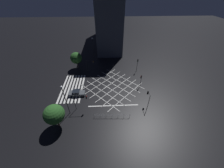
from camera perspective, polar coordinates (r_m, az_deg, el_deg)
The scene contains 14 objects.
ground_plane at distance 36.22m, azimuth 0.00°, elevation -1.14°, with size 200.00×200.00×0.00m, color black.
road_markings at distance 36.34m, azimuth -10.74°, elevation -1.80°, with size 18.37×23.49×0.01m.
office_building at distance 64.84m, azimuth -1.63°, elevation 29.24°, with size 36.20×10.06×24.97m.
traffic_light_median_north at distance 35.54m, azimuth 13.09°, elevation 2.36°, with size 0.36×0.39×3.80m.
traffic_light_nw_main at distance 41.98m, azimuth 11.59°, elevation 9.47°, with size 0.39×0.36×4.52m.
traffic_light_se_cross at distance 28.76m, azimuth -14.13°, elevation -6.71°, with size 0.36×3.07×4.42m.
traffic_light_sw_cross at distance 41.80m, azimuth -10.00°, elevation 9.39°, with size 0.36×2.37×4.25m.
traffic_light_ne_main at distance 30.06m, azimuth 16.26°, elevation -5.45°, with size 1.89×0.36×4.16m.
street_lamp_east at distance 48.60m, azimuth -8.79°, elevation 17.63°, with size 0.54×0.54×8.34m.
street_lamp_west at distance 27.35m, azimuth -20.87°, elevation -5.38°, with size 0.44×0.44×8.08m.
street_tree_near at distance 44.27m, azimuth -16.06°, elevation 11.33°, with size 3.83×3.83×5.81m.
street_tree_far at distance 26.99m, azimuth -24.93°, elevation -12.47°, with size 3.96×3.96×5.73m.
waiting_car at distance 34.48m, azimuth -15.87°, elevation -3.97°, with size 1.80×4.32×1.42m.
pedestrian_railing at distance 28.30m, azimuth 0.00°, elevation -14.14°, with size 0.40×7.94×1.05m.
Camera 1 is at (27.74, -1.23, 23.25)m, focal length 20.00 mm.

